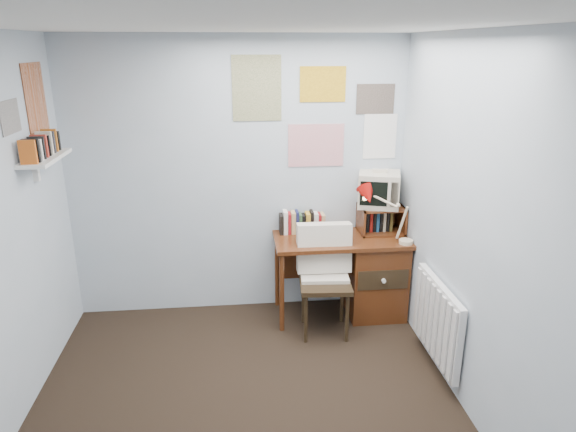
# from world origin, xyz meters

# --- Properties ---
(ground) EXTENTS (3.50, 3.50, 0.00)m
(ground) POSITION_xyz_m (0.00, 0.00, 0.00)
(ground) COLOR black
(ground) RESTS_ON ground
(back_wall) EXTENTS (3.00, 0.02, 2.50)m
(back_wall) POSITION_xyz_m (0.00, 1.75, 1.25)
(back_wall) COLOR silver
(back_wall) RESTS_ON ground
(right_wall) EXTENTS (0.02, 3.50, 2.50)m
(right_wall) POSITION_xyz_m (1.50, 0.00, 1.25)
(right_wall) COLOR silver
(right_wall) RESTS_ON ground
(ceiling) EXTENTS (3.00, 3.50, 0.02)m
(ceiling) POSITION_xyz_m (0.00, 0.00, 2.50)
(ceiling) COLOR white
(ceiling) RESTS_ON back_wall
(desk) EXTENTS (1.20, 0.55, 0.76)m
(desk) POSITION_xyz_m (1.17, 1.48, 0.41)
(desk) COLOR #592B14
(desk) RESTS_ON ground
(desk_chair) EXTENTS (0.50, 0.48, 0.92)m
(desk_chair) POSITION_xyz_m (0.71, 1.18, 0.46)
(desk_chair) COLOR black
(desk_chair) RESTS_ON ground
(desk_lamp) EXTENTS (0.37, 0.34, 0.44)m
(desk_lamp) POSITION_xyz_m (1.43, 1.28, 0.98)
(desk_lamp) COLOR #B9110C
(desk_lamp) RESTS_ON desk
(tv_riser) EXTENTS (0.40, 0.30, 0.25)m
(tv_riser) POSITION_xyz_m (1.29, 1.59, 0.89)
(tv_riser) COLOR #592B14
(tv_riser) RESTS_ON desk
(crt_tv) EXTENTS (0.44, 0.42, 0.34)m
(crt_tv) POSITION_xyz_m (1.26, 1.61, 1.18)
(crt_tv) COLOR beige
(crt_tv) RESTS_ON tv_riser
(book_row) EXTENTS (0.60, 0.14, 0.22)m
(book_row) POSITION_xyz_m (0.66, 1.66, 0.87)
(book_row) COLOR #592B14
(book_row) RESTS_ON desk
(radiator) EXTENTS (0.09, 0.80, 0.60)m
(radiator) POSITION_xyz_m (1.46, 0.55, 0.42)
(radiator) COLOR white
(radiator) RESTS_ON right_wall
(wall_shelf) EXTENTS (0.20, 0.62, 0.24)m
(wall_shelf) POSITION_xyz_m (-1.40, 1.10, 1.62)
(wall_shelf) COLOR white
(wall_shelf) RESTS_ON left_wall
(posters_back) EXTENTS (1.20, 0.01, 0.90)m
(posters_back) POSITION_xyz_m (0.70, 1.74, 1.85)
(posters_back) COLOR white
(posters_back) RESTS_ON back_wall
(posters_left) EXTENTS (0.01, 0.70, 0.60)m
(posters_left) POSITION_xyz_m (-1.49, 1.10, 2.00)
(posters_left) COLOR white
(posters_left) RESTS_ON left_wall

